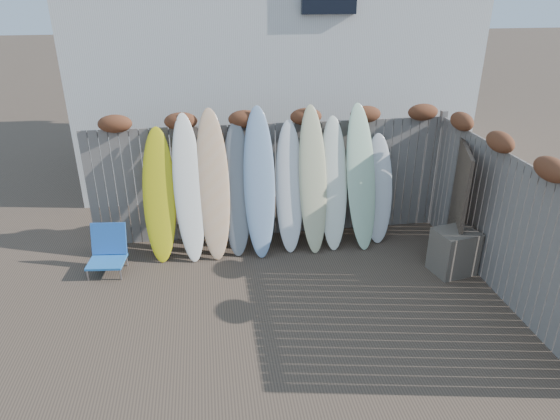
{
  "coord_description": "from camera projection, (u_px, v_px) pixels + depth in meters",
  "views": [
    {
      "loc": [
        -1.0,
        -5.46,
        4.12
      ],
      "look_at": [
        0.0,
        1.2,
        1.0
      ],
      "focal_mm": 32.0,
      "sensor_mm": 36.0,
      "label": 1
    }
  ],
  "objects": [
    {
      "name": "surfboard_1",
      "position": [
        189.0,
        189.0,
        7.83
      ],
      "size": [
        0.52,
        0.83,
        2.27
      ],
      "primitive_type": "ellipsoid",
      "rotation": [
        -0.31,
        0.0,
        0.07
      ],
      "color": "white",
      "rests_on": "ground"
    },
    {
      "name": "ground",
      "position": [
        293.0,
        313.0,
        6.77
      ],
      "size": [
        80.0,
        80.0,
        0.0
      ],
      "primitive_type": "plane",
      "color": "#493A2D"
    },
    {
      "name": "surfboard_2",
      "position": [
        213.0,
        185.0,
        7.88
      ],
      "size": [
        0.52,
        0.82,
        2.32
      ],
      "primitive_type": "ellipsoid",
      "rotation": [
        -0.31,
        0.0,
        0.01
      ],
      "color": "#FFBD86",
      "rests_on": "ground"
    },
    {
      "name": "beach_chair",
      "position": [
        108.0,
        250.0,
        7.68
      ],
      "size": [
        0.59,
        0.62,
        0.71
      ],
      "color": "#256CBA",
      "rests_on": "ground"
    },
    {
      "name": "surfboard_4",
      "position": [
        259.0,
        183.0,
        7.95
      ],
      "size": [
        0.54,
        0.84,
        2.34
      ],
      "primitive_type": "ellipsoid",
      "rotation": [
        -0.31,
        0.0,
        -0.05
      ],
      "color": "#85A2C4",
      "rests_on": "ground"
    },
    {
      "name": "surfboard_9",
      "position": [
        378.0,
        189.0,
        8.44
      ],
      "size": [
        0.55,
        0.69,
        1.8
      ],
      "primitive_type": "ellipsoid",
      "rotation": [
        -0.31,
        0.0,
        -0.1
      ],
      "color": "silver",
      "rests_on": "ground"
    },
    {
      "name": "back_fence",
      "position": [
        273.0,
        171.0,
        8.42
      ],
      "size": [
        6.05,
        0.28,
        2.24
      ],
      "color": "slate",
      "rests_on": "ground"
    },
    {
      "name": "surfboard_3",
      "position": [
        237.0,
        190.0,
        8.01
      ],
      "size": [
        0.54,
        0.78,
        2.1
      ],
      "primitive_type": "ellipsoid",
      "rotation": [
        -0.31,
        0.0,
        -0.1
      ],
      "color": "slate",
      "rests_on": "ground"
    },
    {
      "name": "surfboard_6",
      "position": [
        313.0,
        180.0,
        8.09
      ],
      "size": [
        0.46,
        0.82,
        2.32
      ],
      "primitive_type": "ellipsoid",
      "rotation": [
        -0.31,
        0.0,
        -0.01
      ],
      "color": "beige",
      "rests_on": "ground"
    },
    {
      "name": "surfboard_8",
      "position": [
        361.0,
        178.0,
        8.18
      ],
      "size": [
        0.55,
        0.85,
        2.33
      ],
      "primitive_type": "ellipsoid",
      "rotation": [
        -0.31,
        0.0,
        0.08
      ],
      "color": "#BBE0B6",
      "rests_on": "ground"
    },
    {
      "name": "surfboard_7",
      "position": [
        333.0,
        184.0,
        8.19
      ],
      "size": [
        0.51,
        0.78,
        2.13
      ],
      "primitive_type": "ellipsoid",
      "rotation": [
        -0.31,
        0.0,
        -0.07
      ],
      "color": "white",
      "rests_on": "ground"
    },
    {
      "name": "wooden_crate",
      "position": [
        454.0,
        251.0,
        7.61
      ],
      "size": [
        0.69,
        0.61,
        0.7
      ],
      "primitive_type": "cube",
      "rotation": [
        0.0,
        0.0,
        0.21
      ],
      "color": "#6C5951",
      "rests_on": "ground"
    },
    {
      "name": "surfboard_0",
      "position": [
        159.0,
        196.0,
        7.83
      ],
      "size": [
        0.56,
        0.77,
        2.07
      ],
      "primitive_type": "ellipsoid",
      "rotation": [
        -0.31,
        0.0,
        -0.07
      ],
      "color": "yellow",
      "rests_on": "ground"
    },
    {
      "name": "right_fence",
      "position": [
        503.0,
        216.0,
        6.92
      ],
      "size": [
        0.28,
        4.4,
        2.24
      ],
      "color": "slate",
      "rests_on": "ground"
    },
    {
      "name": "surfboard_5",
      "position": [
        289.0,
        187.0,
        8.12
      ],
      "size": [
        0.51,
        0.77,
        2.09
      ],
      "primitive_type": "ellipsoid",
      "rotation": [
        -0.31,
        0.0,
        -0.08
      ],
      "color": "white",
      "rests_on": "ground"
    },
    {
      "name": "house",
      "position": [
        267.0,
        24.0,
        11.32
      ],
      "size": [
        8.5,
        5.5,
        6.33
      ],
      "color": "silver",
      "rests_on": "ground"
    },
    {
      "name": "lattice_panel",
      "position": [
        458.0,
        204.0,
        7.81
      ],
      "size": [
        0.47,
        1.17,
        1.84
      ],
      "primitive_type": "cube",
      "rotation": [
        0.0,
        0.0,
        -0.35
      ],
      "color": "#3A3223",
      "rests_on": "ground"
    }
  ]
}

